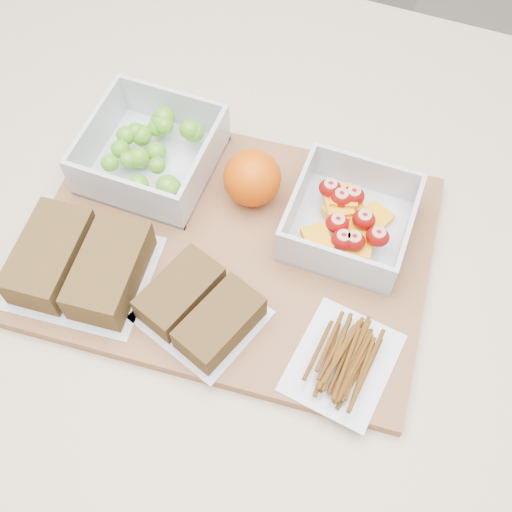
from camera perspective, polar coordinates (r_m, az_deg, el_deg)
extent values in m
plane|color=gray|center=(1.55, -0.38, -16.68)|extent=(4.00, 4.00, 0.00)
cube|color=beige|center=(1.11, -0.52, -11.55)|extent=(1.20, 0.90, 0.90)
cube|color=#8F5F3B|center=(0.70, -2.17, 0.62)|extent=(0.44, 0.33, 0.02)
cube|color=silver|center=(0.76, -9.11, 8.03)|extent=(0.14, 0.14, 0.01)
cube|color=silver|center=(0.77, -7.28, 12.91)|extent=(0.14, 0.01, 0.06)
cube|color=silver|center=(0.70, -11.67, 5.29)|extent=(0.14, 0.01, 0.06)
cube|color=silver|center=(0.71, -4.59, 7.93)|extent=(0.01, 0.13, 0.06)
cube|color=silver|center=(0.76, -13.93, 10.49)|extent=(0.01, 0.13, 0.06)
sphere|color=#55A021|center=(0.74, -10.37, 8.61)|extent=(0.02, 0.02, 0.02)
sphere|color=#55A021|center=(0.74, -11.98, 9.29)|extent=(0.02, 0.02, 0.02)
sphere|color=#55A021|center=(0.75, -8.17, 11.40)|extent=(0.02, 0.02, 0.02)
sphere|color=#55A021|center=(0.74, -8.85, 9.11)|extent=(0.02, 0.02, 0.02)
sphere|color=#55A021|center=(0.75, -11.49, 10.45)|extent=(0.02, 0.02, 0.02)
sphere|color=#55A021|center=(0.74, -10.30, 8.58)|extent=(0.02, 0.02, 0.02)
sphere|color=#55A021|center=(0.75, -10.65, 10.86)|extent=(0.02, 0.02, 0.02)
sphere|color=#55A021|center=(0.69, -7.85, 6.16)|extent=(0.03, 0.03, 0.03)
sphere|color=#55A021|center=(0.74, -5.58, 10.94)|extent=(0.02, 0.02, 0.02)
sphere|color=#55A021|center=(0.75, -8.18, 12.07)|extent=(0.02, 0.02, 0.02)
sphere|color=#55A021|center=(0.73, -12.87, 8.06)|extent=(0.02, 0.02, 0.02)
sphere|color=#55A021|center=(0.74, -5.93, 11.13)|extent=(0.02, 0.02, 0.02)
sphere|color=#55A021|center=(0.71, -10.40, 6.25)|extent=(0.02, 0.02, 0.02)
sphere|color=#55A021|center=(0.75, -8.80, 11.22)|extent=(0.02, 0.02, 0.02)
sphere|color=#55A021|center=(0.75, -10.14, 10.50)|extent=(0.02, 0.02, 0.02)
sphere|color=#55A021|center=(0.75, -8.39, 11.59)|extent=(0.02, 0.02, 0.02)
sphere|color=#55A021|center=(0.69, -7.61, 5.99)|extent=(0.02, 0.02, 0.02)
sphere|color=#55A021|center=(0.70, -6.92, 4.90)|extent=(0.02, 0.02, 0.02)
sphere|color=#55A021|center=(0.75, -10.00, 10.70)|extent=(0.02, 0.02, 0.02)
sphere|color=#55A021|center=(0.73, -11.28, 8.39)|extent=(0.02, 0.02, 0.02)
sphere|color=#55A021|center=(0.76, -8.44, 11.71)|extent=(0.02, 0.02, 0.02)
sphere|color=#55A021|center=(0.71, -8.76, 7.96)|extent=(0.02, 0.02, 0.02)
cube|color=silver|center=(0.70, 8.14, 2.34)|extent=(0.13, 0.13, 0.00)
cube|color=silver|center=(0.72, 9.74, 7.17)|extent=(0.13, 0.00, 0.05)
cube|color=silver|center=(0.65, 6.91, -0.76)|extent=(0.13, 0.00, 0.05)
cube|color=silver|center=(0.68, 13.21, 1.86)|extent=(0.00, 0.12, 0.05)
cube|color=silver|center=(0.69, 3.60, 4.90)|extent=(0.00, 0.12, 0.05)
cube|color=orange|center=(0.68, 8.17, 1.57)|extent=(0.04, 0.04, 0.01)
cube|color=orange|center=(0.70, 7.93, 4.63)|extent=(0.05, 0.05, 0.01)
cube|color=orange|center=(0.69, 9.18, 2.99)|extent=(0.04, 0.05, 0.01)
cube|color=orange|center=(0.71, 10.38, 3.16)|extent=(0.04, 0.05, 0.01)
cube|color=orange|center=(0.70, 7.34, 4.50)|extent=(0.04, 0.04, 0.01)
cube|color=orange|center=(0.70, 7.79, 5.12)|extent=(0.04, 0.03, 0.01)
cube|color=orange|center=(0.67, 5.43, 1.45)|extent=(0.04, 0.04, 0.01)
cube|color=orange|center=(0.68, 8.95, 0.90)|extent=(0.04, 0.04, 0.01)
cube|color=orange|center=(0.70, 7.37, 3.73)|extent=(0.04, 0.04, 0.01)
ellipsoid|color=#980E07|center=(0.68, 9.56, 3.21)|extent=(0.03, 0.02, 0.02)
ellipsoid|color=#980E07|center=(0.66, 8.66, 1.34)|extent=(0.03, 0.02, 0.02)
ellipsoid|color=#980E07|center=(0.70, 6.60, 5.99)|extent=(0.03, 0.02, 0.02)
ellipsoid|color=#980E07|center=(0.67, 10.75, 1.70)|extent=(0.03, 0.02, 0.02)
ellipsoid|color=#980E07|center=(0.69, 7.56, 5.12)|extent=(0.03, 0.02, 0.02)
ellipsoid|color=#980E07|center=(0.66, 7.72, 1.44)|extent=(0.03, 0.02, 0.02)
ellipsoid|color=#980E07|center=(0.67, 7.24, 2.88)|extent=(0.03, 0.02, 0.02)
ellipsoid|color=#980E07|center=(0.70, 8.64, 5.34)|extent=(0.03, 0.02, 0.02)
sphere|color=#E25205|center=(0.70, -0.34, 6.95)|extent=(0.06, 0.06, 0.06)
cube|color=silver|center=(0.70, -14.99, -1.46)|extent=(0.15, 0.14, 0.00)
cube|color=brown|center=(0.69, -17.82, 0.01)|extent=(0.07, 0.11, 0.04)
cube|color=brown|center=(0.67, -12.89, -1.24)|extent=(0.07, 0.11, 0.04)
cube|color=silver|center=(0.65, -4.90, -5.26)|extent=(0.14, 0.13, 0.00)
cube|color=brown|center=(0.65, -6.75, -3.26)|extent=(0.07, 0.10, 0.03)
cube|color=brown|center=(0.63, -3.23, -5.99)|extent=(0.07, 0.10, 0.03)
cube|color=silver|center=(0.64, 7.70, -9.38)|extent=(0.11, 0.12, 0.00)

